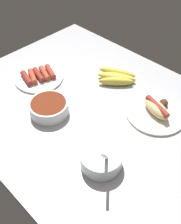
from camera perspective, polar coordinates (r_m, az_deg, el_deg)
ground_plane at (r=107.78cm, az=0.87°, el=0.17°), size 120.00×90.00×3.00cm
plate_sausages at (r=123.34cm, az=-11.27°, el=7.64°), size 22.31×22.31×3.58cm
bowl_chili at (r=104.48cm, az=-9.12°, el=1.07°), size 15.57×15.57×5.38cm
plate_hotdog_assembled at (r=106.64cm, az=14.26°, el=0.27°), size 23.74×23.74×5.61cm
bowl_coleslaw at (r=86.98cm, az=2.35°, el=-10.12°), size 14.16×14.16×15.94cm
banana_bunch at (r=120.35cm, az=5.73°, el=7.71°), size 19.45×17.16×3.88cm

